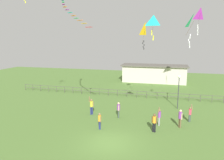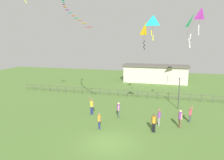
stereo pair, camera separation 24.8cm
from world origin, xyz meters
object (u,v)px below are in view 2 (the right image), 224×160
object	(u,v)px
person_4	(154,122)
kite_1	(201,14)
person_0	(180,118)
person_5	(119,109)
kite_2	(194,22)
person_6	(190,114)
kite_3	(153,22)
lamppost	(179,84)
person_2	(159,116)
person_1	(99,120)
person_3	(92,105)
kite_4	(146,30)

from	to	relation	value
person_4	kite_1	xyz separation A→B (m)	(4.48, 10.41, 10.06)
person_0	person_4	size ratio (longest dim) A/B	1.02
person_0	person_5	size ratio (longest dim) A/B	1.04
person_4	kite_2	bearing A→B (deg)	50.39
person_6	kite_3	world-z (taller)	kite_3
kite_1	lamppost	bearing A→B (deg)	-124.92
person_5	kite_2	distance (m)	11.13
person_6	kite_2	size ratio (longest dim) A/B	0.56
lamppost	person_4	size ratio (longest dim) A/B	2.38
person_0	person_2	world-z (taller)	person_2
kite_3	lamppost	bearing A→B (deg)	65.26
person_1	person_6	world-z (taller)	person_6
person_4	kite_2	world-z (taller)	kite_2
person_2	person_6	size ratio (longest dim) A/B	1.05
person_3	person_6	distance (m)	10.15
person_6	person_5	bearing A→B (deg)	-174.66
person_3	kite_3	xyz separation A→B (m)	(6.41, -1.56, 8.54)
lamppost	kite_1	size ratio (longest dim) A/B	1.24
person_2	person_3	xyz separation A→B (m)	(-7.24, 1.24, 0.09)
person_2	kite_2	size ratio (longest dim) A/B	0.58
kite_3	kite_4	world-z (taller)	kite_3
person_3	kite_2	xyz separation A→B (m)	(9.95, 0.85, 8.62)
person_3	kite_4	size ratio (longest dim) A/B	0.64
person_2	kite_4	size ratio (longest dim) A/B	0.59
kite_3	kite_4	xyz separation A→B (m)	(-1.35, 6.40, -0.38)
person_2	kite_3	distance (m)	8.67
kite_1	kite_4	size ratio (longest dim) A/B	1.03
person_1	person_4	bearing A→B (deg)	7.40
person_0	kite_1	size ratio (longest dim) A/B	0.53
person_0	person_2	xyz separation A→B (m)	(-1.88, 0.02, -0.06)
kite_4	person_2	bearing A→B (deg)	-70.28
person_5	person_1	bearing A→B (deg)	-107.40
person_6	kite_4	size ratio (longest dim) A/B	0.56
kite_4	person_4	bearing A→B (deg)	-76.78
kite_3	person_1	bearing A→B (deg)	-156.06
kite_2	kite_4	bearing A→B (deg)	140.80
person_2	kite_3	size ratio (longest dim) A/B	0.87
person_1	kite_3	world-z (taller)	kite_3
lamppost	person_3	world-z (taller)	lamppost
person_5	kite_1	size ratio (longest dim) A/B	0.51
lamppost	person_2	xyz separation A→B (m)	(-1.92, -5.65, -2.03)
person_3	kite_2	world-z (taller)	kite_2
person_0	person_3	size ratio (longest dim) A/B	0.85
person_0	person_3	bearing A→B (deg)	172.13
kite_4	kite_2	bearing A→B (deg)	-39.20
person_2	person_6	world-z (taller)	person_2
person_5	kite_3	world-z (taller)	kite_3
kite_1	person_1	bearing A→B (deg)	-130.11
person_0	person_1	size ratio (longest dim) A/B	1.13
lamppost	person_5	size ratio (longest dim) A/B	2.41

